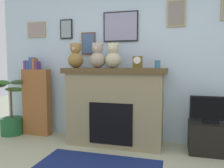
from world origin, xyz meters
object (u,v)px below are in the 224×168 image
(television, at_px, (211,110))
(teddy_bear_brown, at_px, (76,57))
(teddy_bear_grey, at_px, (113,57))
(teddy_bear_tan, at_px, (98,56))
(potted_plant, at_px, (11,117))
(mantel_clock, at_px, (138,62))
(tv_stand, at_px, (210,138))
(fireplace, at_px, (115,106))
(candle_jar, at_px, (157,64))
(bookshelf, at_px, (37,100))

(television, distance_m, teddy_bear_brown, 2.17)
(teddy_bear_grey, bearing_deg, television, -0.19)
(teddy_bear_tan, bearing_deg, potted_plant, -178.87)
(mantel_clock, relative_size, teddy_bear_tan, 0.45)
(potted_plant, height_order, teddy_bear_grey, teddy_bear_grey)
(tv_stand, height_order, television, television)
(television, xyz_separation_m, mantel_clock, (-1.03, 0.00, 0.67))
(mantel_clock, relative_size, teddy_bear_grey, 0.46)
(fireplace, xyz_separation_m, teddy_bear_tan, (-0.28, -0.02, 0.77))
(tv_stand, height_order, teddy_bear_tan, teddy_bear_tan)
(mantel_clock, xyz_separation_m, teddy_bear_tan, (-0.63, 0.00, 0.09))
(potted_plant, relative_size, mantel_clock, 5.52)
(fireplace, bearing_deg, potted_plant, -178.49)
(potted_plant, xyz_separation_m, television, (3.29, 0.03, 0.31))
(candle_jar, xyz_separation_m, teddy_bear_grey, (-0.67, -0.00, 0.12))
(bookshelf, bearing_deg, fireplace, -3.07)
(potted_plant, distance_m, teddy_bear_grey, 2.16)
(fireplace, relative_size, teddy_bear_brown, 3.89)
(potted_plant, bearing_deg, candle_jar, 0.73)
(candle_jar, relative_size, teddy_bear_brown, 0.28)
(television, relative_size, teddy_bear_brown, 1.40)
(tv_stand, bearing_deg, bookshelf, 177.99)
(teddy_bear_brown, relative_size, teddy_bear_tan, 1.01)
(candle_jar, height_order, teddy_bear_tan, teddy_bear_tan)
(candle_jar, distance_m, mantel_clock, 0.29)
(candle_jar, height_order, mantel_clock, mantel_clock)
(mantel_clock, bearing_deg, television, -0.20)
(candle_jar, bearing_deg, bookshelf, 177.38)
(mantel_clock, bearing_deg, teddy_bear_brown, 179.94)
(candle_jar, bearing_deg, television, -0.39)
(potted_plant, bearing_deg, teddy_bear_brown, 1.46)
(bookshelf, bearing_deg, potted_plant, -163.67)
(fireplace, distance_m, teddy_bear_brown, 1.01)
(fireplace, distance_m, candle_jar, 0.91)
(television, xyz_separation_m, teddy_bear_grey, (-1.41, 0.00, 0.75))
(teddy_bear_tan, bearing_deg, tv_stand, -0.11)
(bookshelf, relative_size, television, 2.43)
(television, xyz_separation_m, teddy_bear_brown, (-2.04, 0.00, 0.76))
(potted_plant, relative_size, teddy_bear_brown, 2.44)
(candle_jar, bearing_deg, mantel_clock, -179.71)
(bookshelf, xyz_separation_m, candle_jar, (2.10, -0.10, 0.63))
(tv_stand, relative_size, television, 1.02)
(fireplace, height_order, teddy_bear_brown, teddy_bear_brown)
(bookshelf, relative_size, potted_plant, 1.39)
(television, distance_m, candle_jar, 0.98)
(television, distance_m, teddy_bear_tan, 1.83)
(fireplace, bearing_deg, television, -0.95)
(tv_stand, xyz_separation_m, mantel_clock, (-1.03, 0.00, 1.06))
(tv_stand, relative_size, teddy_bear_grey, 1.47)
(tv_stand, height_order, teddy_bear_grey, teddy_bear_grey)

